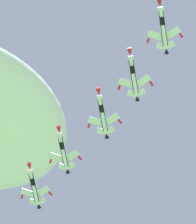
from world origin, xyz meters
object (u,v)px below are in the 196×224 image
(fighter_jet_lead, at_px, (163,27))
(fighter_jet_right_outer, at_px, (34,186))
(fighter_jet_left_wing, at_px, (134,75))
(fighter_jet_right_wing, at_px, (103,114))
(fighter_jet_left_outer, at_px, (63,150))

(fighter_jet_lead, relative_size, fighter_jet_right_outer, 1.00)
(fighter_jet_left_wing, xyz_separation_m, fighter_jet_right_outer, (-12.17, 46.71, 4.27))
(fighter_jet_right_outer, bearing_deg, fighter_jet_right_wing, 140.43)
(fighter_jet_lead, xyz_separation_m, fighter_jet_right_wing, (-4.88, 30.41, -1.08))
(fighter_jet_left_outer, relative_size, fighter_jet_right_outer, 1.00)
(fighter_jet_lead, xyz_separation_m, fighter_jet_right_outer, (-13.96, 62.52, 2.43))
(fighter_jet_right_wing, height_order, fighter_jet_left_outer, fighter_jet_left_outer)
(fighter_jet_left_wing, xyz_separation_m, fighter_jet_left_outer, (-8.68, 31.52, 4.12))
(fighter_jet_right_wing, distance_m, fighter_jet_right_outer, 33.55)
(fighter_jet_lead, xyz_separation_m, fighter_jet_left_outer, (-10.48, 47.33, 2.28))
(fighter_jet_left_wing, height_order, fighter_jet_right_outer, fighter_jet_right_outer)
(fighter_jet_right_wing, bearing_deg, fighter_jet_left_wing, 136.55)
(fighter_jet_lead, distance_m, fighter_jet_left_wing, 16.01)
(fighter_jet_lead, height_order, fighter_jet_right_wing, fighter_jet_lead)
(fighter_jet_lead, distance_m, fighter_jet_right_wing, 30.82)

